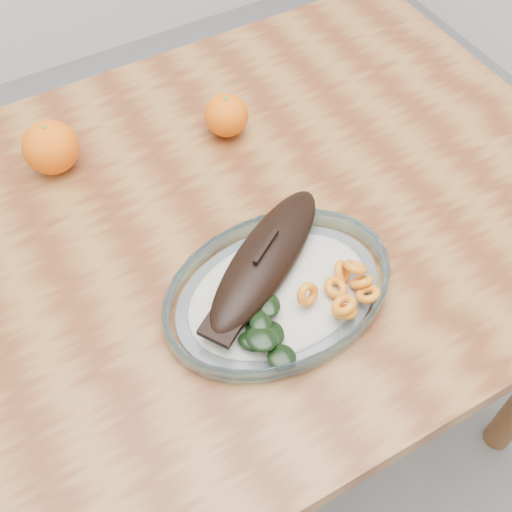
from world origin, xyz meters
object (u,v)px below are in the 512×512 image
Objects in this scene: plated_meal at (278,288)px; orange_right at (226,115)px; orange_left at (51,147)px; dining_table at (209,267)px.

plated_meal is 0.32m from orange_right.
plated_meal is at bearing -64.55° from orange_left.
plated_meal is 6.95× the size of orange_left.
orange_right is at bearing 72.67° from plated_meal.
dining_table is 2.07× the size of plated_meal.
orange_left is (-0.18, 0.37, 0.02)m from plated_meal.
orange_left is 1.21× the size of orange_right.
plated_meal is at bearing -78.16° from dining_table.
dining_table is 0.19m from plated_meal.
plated_meal is 8.38× the size of orange_right.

